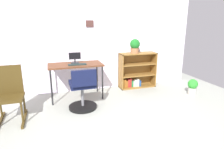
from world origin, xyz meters
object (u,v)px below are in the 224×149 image
Objects in this scene: monitor at (75,58)px; office_chair at (83,91)px; potted_plant_on_shelf at (135,46)px; desk at (76,67)px; rocking_chair at (10,94)px; potted_plant_floor at (193,86)px; keyboard at (77,64)px; bookshelf_low at (136,71)px.

monitor reaches higher than office_chair.
potted_plant_on_shelf reaches higher than office_chair.
monitor is at bearing 92.20° from office_chair.
desk is 1.32m from rocking_chair.
monitor is at bearing 164.45° from potted_plant_floor.
potted_plant_on_shelf reaches higher than monitor.
monitor is 0.70× the size of potted_plant_floor.
keyboard is 1.08× the size of potted_plant_on_shelf.
monitor is (0.01, 0.10, 0.16)m from desk.
potted_plant_on_shelf is at bearing 9.54° from desk.
potted_plant_floor is at bearing 0.46° from rocking_chair.
keyboard is (0.02, -0.10, 0.07)m from desk.
potted_plant_on_shelf is 0.96× the size of potted_plant_floor.
potted_plant_on_shelf reaches higher than keyboard.
monitor is 0.67× the size of keyboard.
keyboard is 1.04× the size of potted_plant_floor.
bookshelf_low is (1.50, 0.30, -0.29)m from desk.
potted_plant_on_shelf is (-0.07, -0.06, 0.64)m from bookshelf_low.
keyboard is at bearing 168.69° from potted_plant_floor.
rocking_chair is 2.77m from potted_plant_on_shelf.
office_chair reaches higher than potted_plant_floor.
desk is at bearing -168.76° from bookshelf_low.
monitor is at bearing -174.26° from potted_plant_on_shelf.
monitor is 0.31× the size of office_chair.
monitor is at bearing 31.89° from rocking_chair.
potted_plant_on_shelf reaches higher than potted_plant_floor.
desk is at bearing -93.70° from monitor.
rocking_chair reaches higher than office_chair.
desk is at bearing 102.92° from keyboard.
monitor is 0.86m from office_chair.
office_chair is at bearing 0.76° from rocking_chair.
bookshelf_low reaches higher than office_chair.
desk is 1.37× the size of office_chair.
office_chair is (0.01, -0.50, -0.40)m from keyboard.
bookshelf_low reaches higher than keyboard.
rocking_chair reaches higher than keyboard.
monitor reaches higher than rocking_chair.
potted_plant_on_shelf reaches higher than bookshelf_low.
potted_plant_floor is at bearing -11.31° from keyboard.
keyboard is 0.40× the size of rocking_chair.
rocking_chair is at bearing -160.88° from bookshelf_low.
desk reaches higher than potted_plant_floor.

